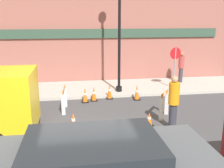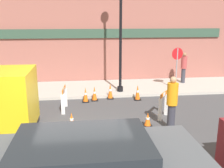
# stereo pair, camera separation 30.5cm
# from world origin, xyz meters

# --- Properties ---
(ground_plane) EXTENTS (60.00, 60.00, 0.00)m
(ground_plane) POSITION_xyz_m (0.00, 0.00, 0.00)
(ground_plane) COLOR #424244
(sidewalk_slab) EXTENTS (18.00, 3.15, 0.13)m
(sidewalk_slab) POSITION_xyz_m (0.00, 6.07, 0.06)
(sidewalk_slab) COLOR #ADA89E
(sidewalk_slab) RESTS_ON ground_plane
(storefront_facade) EXTENTS (18.00, 0.22, 5.50)m
(storefront_facade) POSITION_xyz_m (0.00, 7.72, 2.75)
(storefront_facade) COLOR #93564C
(storefront_facade) RESTS_ON ground_plane
(streetlamp_post) EXTENTS (0.44, 0.44, 6.29)m
(streetlamp_post) POSITION_xyz_m (1.87, 5.16, 4.10)
(streetlamp_post) COLOR black
(streetlamp_post) RESTS_ON sidewalk_slab
(stop_sign) EXTENTS (0.59, 0.12, 2.09)m
(stop_sign) POSITION_xyz_m (4.77, 5.32, 1.53)
(stop_sign) COLOR gray
(stop_sign) RESTS_ON sidewalk_slab
(barricade_0) EXTENTS (0.19, 0.99, 0.95)m
(barricade_0) POSITION_xyz_m (-0.73, 3.08, 0.53)
(barricade_0) COLOR white
(barricade_0) RESTS_ON ground_plane
(barricade_1) EXTENTS (0.56, 0.70, 1.00)m
(barricade_1) POSITION_xyz_m (2.98, 1.78, 0.53)
(barricade_1) COLOR white
(barricade_1) RESTS_ON ground_plane
(traffic_cone_0) EXTENTS (0.30, 0.30, 0.67)m
(traffic_cone_0) POSITION_xyz_m (0.15, 4.05, 0.32)
(traffic_cone_0) COLOR black
(traffic_cone_0) RESTS_ON ground_plane
(traffic_cone_1) EXTENTS (0.30, 0.30, 0.73)m
(traffic_cone_1) POSITION_xyz_m (1.29, 4.40, 0.35)
(traffic_cone_1) COLOR black
(traffic_cone_1) RESTS_ON ground_plane
(traffic_cone_2) EXTENTS (0.30, 0.30, 0.66)m
(traffic_cone_2) POSITION_xyz_m (0.55, 4.20, 0.32)
(traffic_cone_2) COLOR black
(traffic_cone_2) RESTS_ON ground_plane
(traffic_cone_3) EXTENTS (0.30, 0.30, 0.50)m
(traffic_cone_3) POSITION_xyz_m (2.21, 1.07, 0.24)
(traffic_cone_3) COLOR black
(traffic_cone_3) RESTS_ON ground_plane
(traffic_cone_4) EXTENTS (0.30, 0.30, 0.72)m
(traffic_cone_4) POSITION_xyz_m (2.51, 4.06, 0.35)
(traffic_cone_4) COLOR black
(traffic_cone_4) RESTS_ON ground_plane
(traffic_cone_5) EXTENTS (0.30, 0.30, 0.56)m
(traffic_cone_5) POSITION_xyz_m (-0.39, 1.22, 0.27)
(traffic_cone_5) COLOR black
(traffic_cone_5) RESTS_ON ground_plane
(person_worker) EXTENTS (0.50, 0.50, 1.82)m
(person_worker) POSITION_xyz_m (2.92, 0.74, 0.98)
(person_worker) COLOR #33333D
(person_worker) RESTS_ON ground_plane
(person_pedestrian) EXTENTS (0.35, 0.35, 1.69)m
(person_pedestrian) POSITION_xyz_m (5.62, 6.50, 1.04)
(person_pedestrian) COLOR #33333D
(person_pedestrian) RESTS_ON sidewalk_slab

